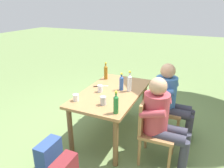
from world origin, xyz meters
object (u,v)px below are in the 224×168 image
chair_far_left (162,106)px  backpack_by_near_side (49,157)px  dining_table (112,97)px  cup_white (76,98)px  person_in_white_shirt (162,118)px  bottle_clear (129,83)px  bottle_green (116,104)px  person_in_plaid_shirt (171,97)px  bottle_blue (121,83)px  table_knife (100,86)px  cup_steel (103,101)px  chair_far_right (152,127)px  cup_glass (100,89)px  bottle_amber (106,72)px

chair_far_left → backpack_by_near_side: bearing=-37.7°
dining_table → cup_white: bearing=-32.7°
chair_far_left → backpack_by_near_side: (1.42, -1.10, -0.28)m
person_in_white_shirt → bottle_clear: bearing=-127.0°
chair_far_left → person_in_white_shirt: person_in_white_shirt is taller
bottle_clear → bottle_green: bottle_clear is taller
dining_table → backpack_by_near_side: bearing=-19.0°
chair_far_left → bottle_green: (0.92, -0.41, 0.38)m
person_in_plaid_shirt → bottle_clear: person_in_plaid_shirt is taller
bottle_clear → chair_far_left: bearing=113.4°
bottle_blue → table_knife: 0.39m
cup_steel → chair_far_right: bearing=100.7°
person_in_white_shirt → cup_glass: 1.02m
bottle_clear → cup_glass: size_ratio=2.98×
bottle_amber → bottle_clear: size_ratio=0.95×
dining_table → person_in_white_shirt: size_ratio=1.25×
dining_table → table_knife: size_ratio=6.83×
dining_table → bottle_amber: 0.61m
cup_white → bottle_blue: bearing=144.9°
dining_table → chair_far_left: chair_far_left is taller
chair_far_right → bottle_clear: size_ratio=2.73×
bottle_blue → bottle_clear: (-0.01, 0.13, 0.02)m
person_in_white_shirt → bottle_amber: 1.42m
cup_steel → bottle_green: bearing=60.3°
bottle_green → backpack_by_near_side: 1.07m
dining_table → bottle_amber: (-0.46, -0.33, 0.23)m
chair_far_right → bottle_clear: (-0.45, -0.48, 0.39)m
cup_glass → table_knife: bearing=-151.4°
bottle_green → table_knife: 0.91m
person_in_plaid_shirt → bottle_blue: 0.78m
bottle_blue → bottle_clear: size_ratio=0.86×
dining_table → person_in_plaid_shirt: 0.89m
bottle_blue → cup_white: 0.75m
table_knife → bottle_clear: bearing=92.0°
person_in_plaid_shirt → bottle_amber: person_in_plaid_shirt is taller
chair_far_left → bottle_clear: (0.21, -0.48, 0.39)m
dining_table → bottle_clear: size_ratio=4.61×
chair_far_left → bottle_blue: bearing=-70.5°
chair_far_right → chair_far_left: bearing=180.0°
backpack_by_near_side → cup_steel: bearing=144.6°
cup_steel → cup_white: cup_steel is taller
chair_far_right → chair_far_left: 0.66m
bottle_amber → cup_white: (0.96, 0.01, -0.08)m
dining_table → chair_far_right: (0.33, 0.72, -0.15)m
person_in_white_shirt → backpack_by_near_side: size_ratio=2.69×
bottle_blue → table_knife: (0.01, -0.37, -0.11)m
bottle_amber → bottle_clear: bottle_clear is taller
person_in_white_shirt → bottle_clear: (-0.45, -0.59, 0.22)m
dining_table → cup_glass: cup_glass is taller
chair_far_right → cup_steel: chair_far_right is taller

